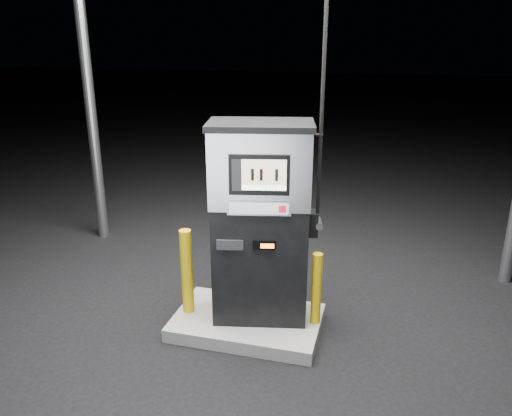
# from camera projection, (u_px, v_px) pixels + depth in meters

# --- Properties ---
(ground) EXTENTS (80.00, 80.00, 0.00)m
(ground) POSITION_uv_depth(u_px,v_px,m) (247.00, 328.00, 5.56)
(ground) COLOR black
(ground) RESTS_ON ground
(pump_island) EXTENTS (1.60, 1.00, 0.15)m
(pump_island) POSITION_uv_depth(u_px,v_px,m) (247.00, 322.00, 5.54)
(pump_island) COLOR slate
(pump_island) RESTS_ON ground
(fuel_dispenser) EXTENTS (1.23, 0.84, 4.44)m
(fuel_dispenser) POSITION_uv_depth(u_px,v_px,m) (261.00, 222.00, 5.21)
(fuel_dispenser) COLOR black
(fuel_dispenser) RESTS_ON pump_island
(bollard_left) EXTENTS (0.14, 0.14, 0.97)m
(bollard_left) POSITION_uv_depth(u_px,v_px,m) (187.00, 272.00, 5.48)
(bollard_left) COLOR gold
(bollard_left) RESTS_ON pump_island
(bollard_right) EXTENTS (0.11, 0.11, 0.81)m
(bollard_right) POSITION_uv_depth(u_px,v_px,m) (316.00, 289.00, 5.28)
(bollard_right) COLOR gold
(bollard_right) RESTS_ON pump_island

